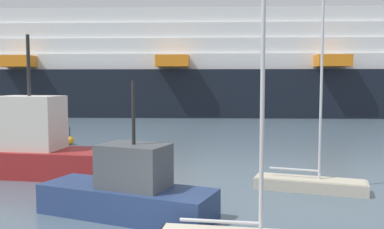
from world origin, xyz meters
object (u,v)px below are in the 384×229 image
at_px(cruise_ship, 109,69).
at_px(sailboat_4, 310,181).
at_px(fishing_boat_1, 129,191).
at_px(fishing_boat_0, 36,148).
at_px(channel_buoy_0, 70,140).

bearing_deg(cruise_ship, sailboat_4, -66.15).
relative_size(fishing_boat_1, cruise_ship, 0.06).
xyz_separation_m(fishing_boat_0, cruise_ship, (-6.87, 36.19, 4.53)).
distance_m(fishing_boat_0, channel_buoy_0, 9.30).
xyz_separation_m(sailboat_4, fishing_boat_0, (-11.83, 1.74, 0.84)).
bearing_deg(fishing_boat_0, channel_buoy_0, -73.27).
xyz_separation_m(sailboat_4, cruise_ship, (-18.71, 37.93, 5.37)).
bearing_deg(sailboat_4, channel_buoy_0, 156.06).
relative_size(fishing_boat_0, cruise_ship, 0.08).
height_order(channel_buoy_0, cruise_ship, cruise_ship).
bearing_deg(channel_buoy_0, cruise_ship, 100.38).
bearing_deg(fishing_boat_1, cruise_ship, 124.82).
distance_m(fishing_boat_1, cruise_ship, 43.69).
bearing_deg(fishing_boat_1, fishing_boat_0, 153.80).
distance_m(fishing_boat_1, channel_buoy_0, 16.27).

